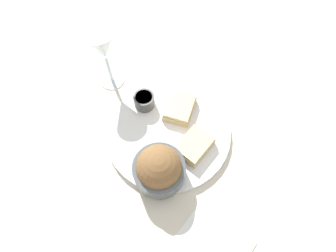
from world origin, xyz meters
The scene contains 7 objects.
ground_plane centered at (0.00, 0.00, 0.00)m, with size 4.00×4.00×0.00m, color beige.
dinner_plate centered at (0.00, 0.00, 0.01)m, with size 0.30×0.30×0.01m.
salad_bowl centered at (-0.11, 0.01, 0.05)m, with size 0.11×0.11×0.09m.
sauce_ramekin centered at (0.06, 0.07, 0.03)m, with size 0.05×0.05×0.03m.
cheese_toast_near centered at (0.06, -0.02, 0.03)m, with size 0.09×0.08×0.03m.
cheese_toast_far centered at (-0.04, -0.06, 0.03)m, with size 0.10×0.10×0.03m.
wine_glass centered at (0.14, 0.17, 0.12)m, with size 0.07×0.07×0.17m.
Camera 1 is at (-0.28, -0.03, 0.57)m, focal length 28.00 mm.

